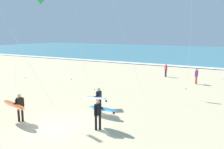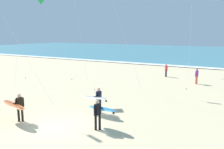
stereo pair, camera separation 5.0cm
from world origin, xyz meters
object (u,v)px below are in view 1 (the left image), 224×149
(surfer_trailing, at_px, (100,111))
(bystander_red_top, at_px, (166,70))
(surfer_third, at_px, (97,98))
(kite_diamond_emerald_near, at_px, (39,2))
(bystander_purple_top, at_px, (196,76))
(surfer_lead, at_px, (17,105))

(surfer_trailing, height_order, bystander_red_top, surfer_trailing)
(surfer_third, xyz_separation_m, kite_diamond_emerald_near, (-7.17, 2.44, 6.74))
(kite_diamond_emerald_near, xyz_separation_m, bystander_purple_top, (11.30, 10.22, -6.97))
(surfer_lead, bearing_deg, bystander_red_top, 79.28)
(kite_diamond_emerald_near, bearing_deg, surfer_lead, -57.20)
(surfer_lead, height_order, bystander_purple_top, surfer_lead)
(surfer_trailing, xyz_separation_m, surfer_third, (-1.47, 2.06, 0.01))
(surfer_trailing, bearing_deg, bystander_purple_top, 79.72)
(surfer_trailing, height_order, kite_diamond_emerald_near, kite_diamond_emerald_near)
(surfer_lead, distance_m, kite_diamond_emerald_near, 9.81)
(surfer_trailing, bearing_deg, kite_diamond_emerald_near, 152.47)
(bystander_red_top, bearing_deg, surfer_third, -90.88)
(kite_diamond_emerald_near, distance_m, bystander_red_top, 16.24)
(surfer_lead, relative_size, surfer_third, 1.08)
(surfer_lead, relative_size, surfer_trailing, 1.14)
(bystander_red_top, height_order, bystander_purple_top, same)
(bystander_purple_top, bearing_deg, surfer_lead, -114.64)
(surfer_lead, distance_m, surfer_third, 4.85)
(surfer_trailing, bearing_deg, surfer_lead, -162.57)
(surfer_trailing, bearing_deg, surfer_third, 125.49)
(surfer_third, distance_m, bystander_purple_top, 13.32)
(surfer_lead, bearing_deg, bystander_purple_top, 65.36)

